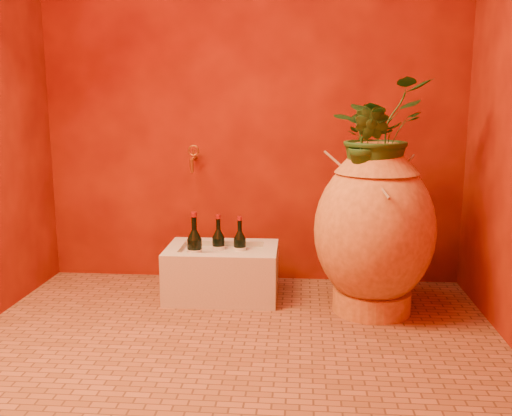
# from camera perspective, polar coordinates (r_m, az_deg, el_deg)

# --- Properties ---
(floor) EXTENTS (2.50, 2.50, 0.00)m
(floor) POSITION_cam_1_polar(r_m,az_deg,el_deg) (2.67, -2.33, -13.53)
(floor) COLOR brown
(floor) RESTS_ON ground
(wall_back) EXTENTS (2.50, 0.02, 2.50)m
(wall_back) POSITION_cam_1_polar(r_m,az_deg,el_deg) (3.42, -0.39, 13.38)
(wall_back) COLOR #570D05
(wall_back) RESTS_ON ground
(amphora) EXTENTS (0.67, 0.67, 0.88)m
(amphora) POSITION_cam_1_polar(r_m,az_deg,el_deg) (2.99, 11.74, -2.11)
(amphora) COLOR #D68C3C
(amphora) RESTS_ON floor
(stone_basin) EXTENTS (0.62, 0.42, 0.29)m
(stone_basin) POSITION_cam_1_polar(r_m,az_deg,el_deg) (3.23, -3.39, -6.49)
(stone_basin) COLOR beige
(stone_basin) RESTS_ON floor
(wine_bottle_a) EXTENTS (0.07, 0.07, 0.30)m
(wine_bottle_a) POSITION_cam_1_polar(r_m,az_deg,el_deg) (3.26, -3.77, -4.01)
(wine_bottle_a) COLOR black
(wine_bottle_a) RESTS_ON stone_basin
(wine_bottle_b) EXTENTS (0.08, 0.08, 0.34)m
(wine_bottle_b) POSITION_cam_1_polar(r_m,az_deg,el_deg) (3.13, -6.15, -4.37)
(wine_bottle_b) COLOR black
(wine_bottle_b) RESTS_ON stone_basin
(wine_bottle_c) EXTENTS (0.07, 0.07, 0.29)m
(wine_bottle_c) POSITION_cam_1_polar(r_m,az_deg,el_deg) (3.23, -1.63, -4.14)
(wine_bottle_c) COLOR black
(wine_bottle_c) RESTS_ON stone_basin
(wall_tap) EXTENTS (0.07, 0.14, 0.16)m
(wall_tap) POSITION_cam_1_polar(r_m,az_deg,el_deg) (3.41, -6.30, 5.07)
(wall_tap) COLOR #A77426
(wall_tap) RESTS_ON wall_back
(plant_main) EXTENTS (0.64, 0.63, 0.54)m
(plant_main) POSITION_cam_1_polar(r_m,az_deg,el_deg) (2.94, 12.03, 7.38)
(plant_main) COLOR #1E4A1A
(plant_main) RESTS_ON amphora
(plant_side) EXTENTS (0.26, 0.25, 0.37)m
(plant_side) POSITION_cam_1_polar(r_m,az_deg,el_deg) (2.84, 11.18, 6.32)
(plant_side) COLOR #1E4A1A
(plant_side) RESTS_ON amphora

